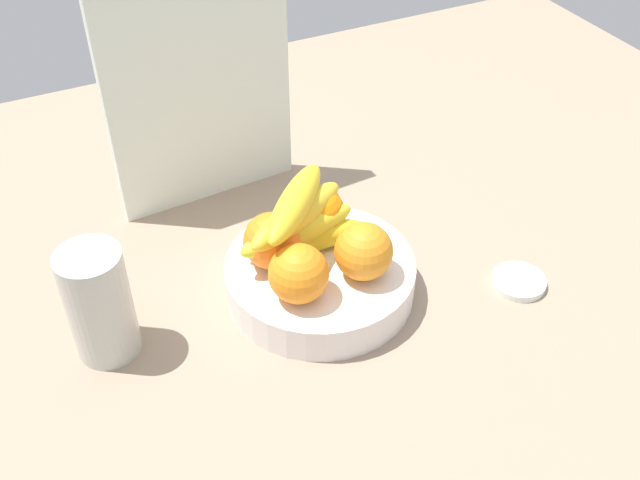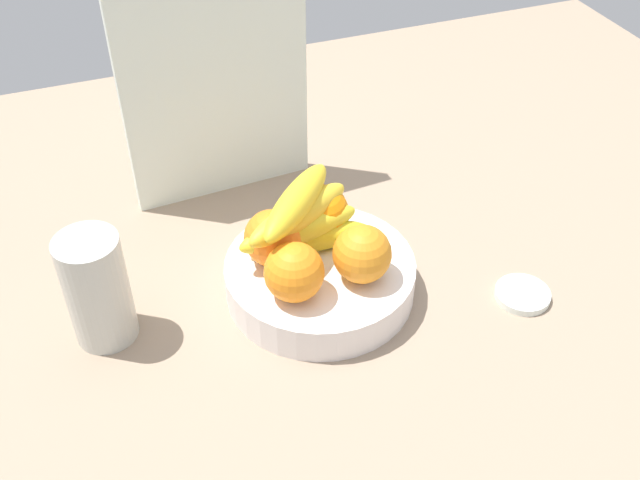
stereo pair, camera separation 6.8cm
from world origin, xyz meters
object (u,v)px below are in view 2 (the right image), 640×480
object	(u,v)px
orange_front_right	(321,212)
orange_back_left	(294,272)
fruit_bowl	(320,277)
orange_front_left	(362,254)
cutting_board	(216,86)
orange_center	(273,238)
thermos_tumbler	(97,289)
jar_lid	(522,295)
banana_bunch	(300,221)

from	to	relation	value
orange_front_right	orange_back_left	xyz separation A→B (cm)	(-7.30, -10.03, 0.00)
fruit_bowl	orange_front_right	distance (cm)	8.78
orange_front_left	cutting_board	xyz separation A→B (cm)	(-9.76, 32.19, 9.13)
orange_front_left	orange_back_left	world-z (taller)	same
orange_center	thermos_tumbler	size ratio (longest dim) A/B	0.49
thermos_tumbler	jar_lid	bearing A→B (deg)	-13.88
fruit_bowl	orange_front_left	world-z (taller)	orange_front_left
thermos_tumbler	orange_front_right	bearing A→B (deg)	6.12
banana_bunch	orange_center	bearing A→B (deg)	-175.47
fruit_bowl	banana_bunch	size ratio (longest dim) A/B	1.36
orange_front_right	thermos_tumbler	bearing A→B (deg)	-173.88
orange_front_left	banana_bunch	size ratio (longest dim) A/B	0.40
orange_center	orange_back_left	bearing A→B (deg)	-86.36
orange_center	fruit_bowl	bearing A→B (deg)	-26.68
banana_bunch	orange_front_left	bearing A→B (deg)	-52.08
orange_center	orange_front_left	bearing A→B (deg)	-35.93
orange_back_left	jar_lid	world-z (taller)	orange_back_left
fruit_bowl	jar_lid	distance (cm)	27.37
fruit_bowl	banana_bunch	bearing A→B (deg)	116.91
orange_center	thermos_tumbler	xyz separation A→B (cm)	(-22.64, -0.36, -1.20)
orange_center	cutting_board	bearing A→B (deg)	90.37
orange_front_left	cutting_board	distance (cm)	34.85
cutting_board	jar_lid	size ratio (longest dim) A/B	4.86
orange_back_left	banana_bunch	distance (cm)	8.36
orange_center	orange_back_left	size ratio (longest dim) A/B	1.00
banana_bunch	cutting_board	distance (cm)	26.38
orange_back_left	fruit_bowl	bearing A→B (deg)	40.88
orange_front_left	jar_lid	distance (cm)	23.52
orange_front_right	banana_bunch	size ratio (longest dim) A/B	0.40
orange_front_right	thermos_tumbler	xyz separation A→B (cm)	(-30.39, -3.26, -1.20)
cutting_board	thermos_tumbler	size ratio (longest dim) A/B	2.35
thermos_tumbler	fruit_bowl	bearing A→B (deg)	-4.87
orange_front_right	jar_lid	xyz separation A→B (cm)	(22.84, -16.41, -8.36)
orange_front_left	orange_center	distance (cm)	11.86
orange_center	orange_front_right	bearing A→B (deg)	20.48
orange_center	cutting_board	distance (cm)	26.83
orange_center	cutting_board	world-z (taller)	cutting_board
orange_center	banana_bunch	bearing A→B (deg)	4.53
orange_back_left	cutting_board	size ratio (longest dim) A/B	0.21
fruit_bowl	banana_bunch	distance (cm)	8.57
orange_front_right	orange_back_left	size ratio (longest dim) A/B	1.00
orange_front_right	cutting_board	world-z (taller)	cutting_board
orange_back_left	cutting_board	xyz separation A→B (cm)	(-0.61, 32.36, 9.13)
orange_front_right	jar_lid	size ratio (longest dim) A/B	1.02
orange_center	orange_back_left	world-z (taller)	same
fruit_bowl	orange_back_left	size ratio (longest dim) A/B	3.35
fruit_bowl	orange_back_left	bearing A→B (deg)	-139.12
banana_bunch	jar_lid	world-z (taller)	banana_bunch
fruit_bowl	jar_lid	xyz separation A→B (cm)	(25.09, -10.76, -2.03)
cutting_board	jar_lid	world-z (taller)	cutting_board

